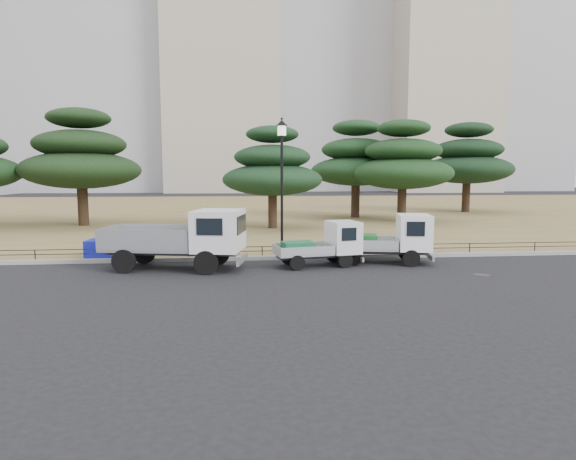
{
  "coord_description": "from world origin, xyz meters",
  "views": [
    {
      "loc": [
        -1.93,
        -16.96,
        3.49
      ],
      "look_at": [
        0.0,
        2.0,
        1.3
      ],
      "focal_mm": 30.0,
      "sensor_mm": 36.0,
      "label": 1
    }
  ],
  "objects": [
    {
      "name": "ground",
      "position": [
        0.0,
        0.0,
        0.0
      ],
      "size": [
        220.0,
        220.0,
        0.0
      ],
      "primitive_type": "plane",
      "color": "black"
    },
    {
      "name": "pine_center_left",
      "position": [
        0.16,
        13.2,
        3.82
      ],
      "size": [
        6.25,
        6.25,
        6.36
      ],
      "color": "black",
      "rests_on": "lawn"
    },
    {
      "name": "pine_east_far",
      "position": [
        18.53,
        24.75,
        4.76
      ],
      "size": [
        7.95,
        7.95,
        7.98
      ],
      "color": "black",
      "rests_on": "lawn"
    },
    {
      "name": "tower_far_east",
      "position": [
        58.0,
        90.0,
        35.0
      ],
      "size": [
        24.0,
        20.0,
        70.0
      ],
      "primitive_type": "cube",
      "color": "#A0A0A5",
      "rests_on": "ground"
    },
    {
      "name": "curb",
      "position": [
        0.0,
        2.6,
        0.08
      ],
      "size": [
        120.0,
        0.25,
        0.16
      ],
      "primitive_type": "cube",
      "color": "gray",
      "rests_on": "ground"
    },
    {
      "name": "street_lamp",
      "position": [
        -0.16,
        2.9,
        3.91
      ],
      "size": [
        0.5,
        0.5,
        5.56
      ],
      "color": "black",
      "rests_on": "lawn"
    },
    {
      "name": "tarp_pile",
      "position": [
        -7.36,
        3.24,
        0.55
      ],
      "size": [
        1.54,
        1.16,
        0.99
      ],
      "rotation": [
        0.0,
        0.0,
        -0.05
      ],
      "color": "#161EAF",
      "rests_on": "lawn"
    },
    {
      "name": "truck_kei_front",
      "position": [
        1.3,
        1.11,
        0.85
      ],
      "size": [
        3.39,
        1.87,
        1.7
      ],
      "rotation": [
        0.0,
        0.0,
        0.17
      ],
      "color": "black",
      "rests_on": "ground"
    },
    {
      "name": "pine_west_near",
      "position": [
        -12.22,
        16.03,
        4.56
      ],
      "size": [
        7.64,
        7.64,
        7.64
      ],
      "color": "black",
      "rests_on": "lawn"
    },
    {
      "name": "manhole",
      "position": [
        6.5,
        -1.2,
        0.01
      ],
      "size": [
        0.6,
        0.6,
        0.01
      ],
      "primitive_type": "cylinder",
      "color": "#2D2D30",
      "rests_on": "ground"
    },
    {
      "name": "radio_tower",
      "position": [
        72.0,
        85.0,
        30.04
      ],
      "size": [
        1.8,
        1.8,
        63.0
      ],
      "color": "#D83F33",
      "rests_on": "ground"
    },
    {
      "name": "truck_kei_rear",
      "position": [
        4.02,
        1.42,
        0.97
      ],
      "size": [
        3.93,
        2.26,
        1.94
      ],
      "rotation": [
        0.0,
        0.0,
        -0.2
      ],
      "color": "black",
      "rests_on": "ground"
    },
    {
      "name": "tower_center_left",
      "position": [
        -5.0,
        85.0,
        27.5
      ],
      "size": [
        22.0,
        20.0,
        55.0
      ],
      "primitive_type": "cube",
      "color": "#AAA08C",
      "rests_on": "ground"
    },
    {
      "name": "pine_center_right",
      "position": [
        7.18,
        20.14,
        4.52
      ],
      "size": [
        7.11,
        7.11,
        7.55
      ],
      "color": "black",
      "rests_on": "lawn"
    },
    {
      "name": "truck_large",
      "position": [
        -4.02,
        0.96,
        1.23
      ],
      "size": [
        5.34,
        2.87,
        2.21
      ],
      "rotation": [
        0.0,
        0.0,
        -0.19
      ],
      "color": "black",
      "rests_on": "ground"
    },
    {
      "name": "tower_east",
      "position": [
        40.0,
        82.0,
        24.0
      ],
      "size": [
        20.0,
        18.0,
        48.0
      ],
      "primitive_type": "cube",
      "color": "#AAA08C",
      "rests_on": "ground"
    },
    {
      "name": "pipe_fence",
      "position": [
        0.0,
        2.75,
        0.44
      ],
      "size": [
        38.0,
        0.04,
        0.4
      ],
      "color": "black",
      "rests_on": "lawn"
    },
    {
      "name": "tower_center_right",
      "position": [
        18.0,
        95.0,
        40.0
      ],
      "size": [
        26.0,
        24.0,
        80.0
      ],
      "primitive_type": "cube",
      "color": "#A0A0A5",
      "rests_on": "ground"
    },
    {
      "name": "lawn",
      "position": [
        0.0,
        30.6,
        0.07
      ],
      "size": [
        120.0,
        56.0,
        0.15
      ],
      "primitive_type": "cube",
      "color": "olive",
      "rests_on": "ground"
    },
    {
      "name": "pine_east_near",
      "position": [
        9.78,
        16.76,
        4.32
      ],
      "size": [
        7.15,
        7.15,
        7.22
      ],
      "color": "black",
      "rests_on": "lawn"
    }
  ]
}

